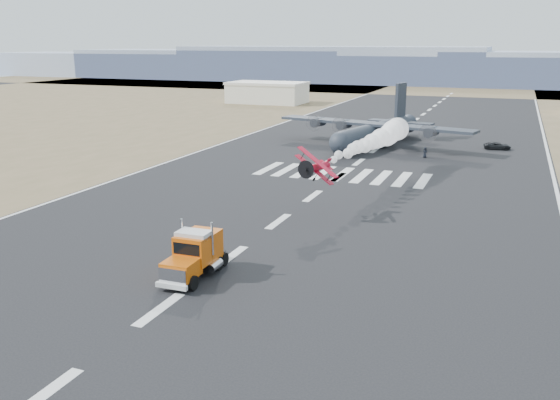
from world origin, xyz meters
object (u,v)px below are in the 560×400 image
Objects in this scene: crew_h at (361,143)px; crew_b at (335,145)px; crew_g at (359,148)px; crew_a at (336,147)px; hangar_left at (267,92)px; transport_aircraft at (377,130)px; crew_e at (425,153)px; crew_f at (336,147)px; semi_truck at (195,254)px; support_vehicle at (497,146)px; crew_c at (348,144)px; aerobatic_biplane at (316,167)px; crew_d at (334,149)px.

crew_b is at bearing -168.50° from crew_h.
crew_g is at bearing -105.08° from crew_h.
crew_a is 6.79m from crew_h.
transport_aircraft is at bearing -53.03° from hangar_left.
crew_h is at bearing 120.66° from crew_e.
crew_f is (-0.14, 0.69, -0.10)m from crew_a.
crew_f is at bearing -145.40° from crew_h.
semi_truck reaches higher than crew_g.
crew_f is at bearing 107.59° from support_vehicle.
crew_e is at bearing -28.63° from transport_aircraft.
crew_b is at bearing -87.92° from crew_c.
aerobatic_biplane is (4.14, 20.09, 3.93)m from semi_truck.
hangar_left is at bearing -96.57° from crew_d.
crew_d is (-5.29, 59.48, -1.14)m from semi_truck.
crew_a is at bearing 109.45° from aerobatic_biplane.
semi_truck is 4.87× the size of crew_e.
crew_b is 1.08× the size of crew_g.
hangar_left is 5.07× the size of support_vehicle.
crew_f is at bearing -171.09° from crew_g.
crew_a is (-26.93, -13.81, 0.28)m from support_vehicle.
semi_truck reaches higher than crew_b.
crew_a is 1.09× the size of crew_c.
crew_f is at bearing 143.74° from crew_e.
aerobatic_biplane is at bearing 77.23° from crew_a.
crew_h reaches higher than crew_c.
crew_f reaches higher than crew_g.
transport_aircraft is 20.43× the size of crew_a.
crew_b is (44.80, -74.74, -2.56)m from hangar_left.
crew_f is (1.02, -2.29, -0.00)m from crew_b.
crew_b reaches higher than crew_g.
crew_e is at bearing 139.69° from crew_b.
hangar_left reaches higher than crew_e.
crew_h is (3.13, 6.03, -0.06)m from crew_a.
crew_h is at bearing 90.62° from semi_truck.
crew_g is at bearing 130.90° from crew_b.
transport_aircraft is 8.72m from crew_g.
semi_truck is 5.11× the size of crew_c.
crew_b is 1.00× the size of crew_f.
aerobatic_biplane is 2.80× the size of crew_e.
semi_truck reaches higher than crew_d.
crew_b is 17.01m from crew_e.
aerobatic_biplane reaches higher than crew_g.
semi_truck is 60.67m from crew_a.
semi_truck is at bearing -112.08° from crew_h.
semi_truck is 5.25× the size of crew_b.
hangar_left is 98.79m from crew_e.
support_vehicle is (21.76, 4.00, -2.23)m from transport_aircraft.
crew_f is at bearing 109.42° from aerobatic_biplane.
crew_d is at bearing -103.02° from transport_aircraft.
semi_truck is 61.88m from crew_e.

